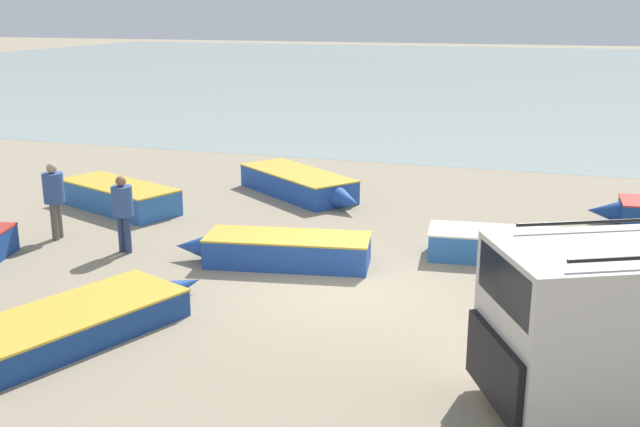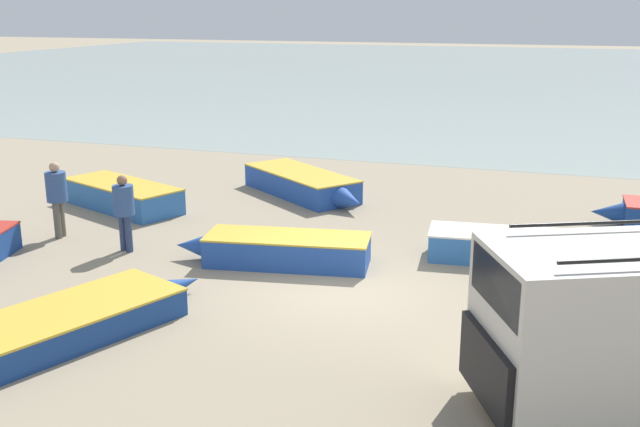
# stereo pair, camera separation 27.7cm
# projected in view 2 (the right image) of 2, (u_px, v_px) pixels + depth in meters

# --- Properties ---
(ground_plane) EXTENTS (200.00, 200.00, 0.00)m
(ground_plane) POSITION_uv_depth(u_px,v_px,m) (337.00, 288.00, 14.44)
(ground_plane) COLOR gray
(sea_water) EXTENTS (120.00, 80.00, 0.01)m
(sea_water) POSITION_uv_depth(u_px,v_px,m) (525.00, 72.00, 61.90)
(sea_water) COLOR #99A89E
(sea_water) RESTS_ON ground_plane
(fishing_rowboat_0) EXTENTS (4.26, 1.76, 0.63)m
(fishing_rowboat_0) POSITION_uv_depth(u_px,v_px,m) (280.00, 249.00, 15.76)
(fishing_rowboat_0) COLOR #234CA3
(fishing_rowboat_0) RESTS_ON ground_plane
(fishing_rowboat_1) EXTENTS (5.54, 1.69, 0.61)m
(fishing_rowboat_1) POSITION_uv_depth(u_px,v_px,m) (547.00, 249.00, 15.82)
(fishing_rowboat_1) COLOR #2D66AD
(fishing_rowboat_1) RESTS_ON ground_plane
(fishing_rowboat_2) EXTENTS (4.45, 2.66, 0.69)m
(fishing_rowboat_2) POSITION_uv_depth(u_px,v_px,m) (119.00, 195.00, 20.22)
(fishing_rowboat_2) COLOR #2D66AD
(fishing_rowboat_2) RESTS_ON ground_plane
(fishing_rowboat_3) EXTENTS (4.46, 3.70, 0.67)m
(fishing_rowboat_3) POSITION_uv_depth(u_px,v_px,m) (304.00, 184.00, 21.46)
(fishing_rowboat_3) COLOR #234CA3
(fishing_rowboat_3) RESTS_ON ground_plane
(fishing_rowboat_5) EXTENTS (3.04, 5.11, 0.50)m
(fishing_rowboat_5) POSITION_uv_depth(u_px,v_px,m) (63.00, 324.00, 12.21)
(fishing_rowboat_5) COLOR navy
(fishing_rowboat_5) RESTS_ON ground_plane
(fisherman_0) EXTENTS (0.45, 0.45, 1.73)m
(fisherman_0) POSITION_uv_depth(u_px,v_px,m) (124.00, 206.00, 16.38)
(fisherman_0) COLOR navy
(fisherman_0) RESTS_ON ground_plane
(fisherman_2) EXTENTS (0.47, 0.47, 1.81)m
(fisherman_2) POSITION_uv_depth(u_px,v_px,m) (57.00, 193.00, 17.37)
(fisherman_2) COLOR #5B564C
(fisherman_2) RESTS_ON ground_plane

